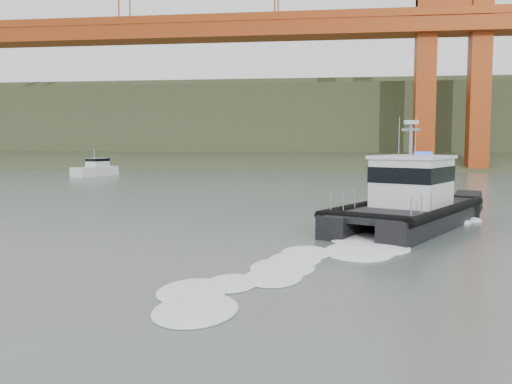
% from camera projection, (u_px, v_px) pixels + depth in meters
% --- Properties ---
extents(ground, '(400.00, 400.00, 0.00)m').
position_uv_depth(ground, '(182.00, 297.00, 17.39)').
color(ground, '#54645D').
rests_on(ground, ground).
extents(headlands, '(500.00, 105.36, 27.12)m').
position_uv_depth(headlands, '(318.00, 131.00, 140.53)').
color(headlands, '#374729').
rests_on(headlands, ground).
extents(patrol_boat, '(9.74, 13.17, 6.05)m').
position_uv_depth(patrol_boat, '(409.00, 200.00, 31.23)').
color(patrol_boat, black).
rests_on(patrol_boat, ground).
extents(motorboat, '(4.45, 7.23, 3.77)m').
position_uv_depth(motorboat, '(96.00, 169.00, 76.81)').
color(motorboat, silver).
rests_on(motorboat, ground).
extents(nav_buoy, '(1.74, 1.74, 3.63)m').
position_uv_depth(nav_buoy, '(404.00, 182.00, 51.86)').
color(nav_buoy, '#AC0B0E').
rests_on(nav_buoy, ground).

